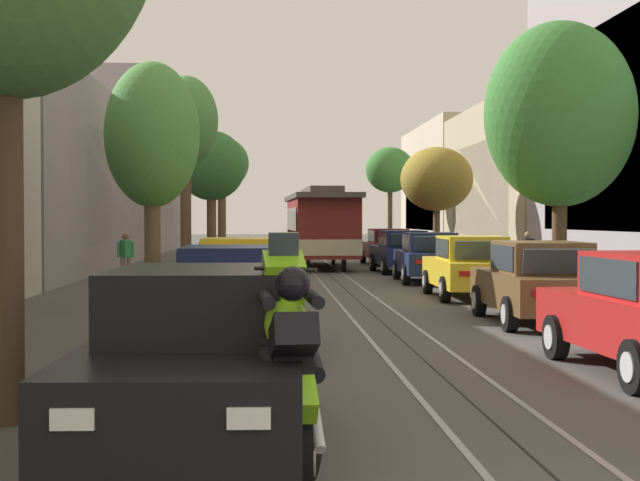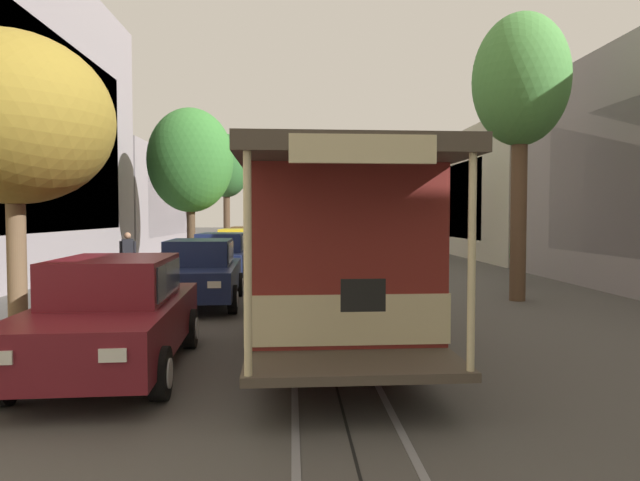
% 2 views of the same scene
% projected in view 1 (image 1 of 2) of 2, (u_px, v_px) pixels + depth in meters
% --- Properties ---
extents(ground_plane, '(174.50, 174.50, 0.00)m').
position_uv_depth(ground_plane, '(331.00, 276.00, 32.08)').
color(ground_plane, '#4C4947').
extents(trolley_track_rails, '(1.14, 77.80, 0.01)m').
position_uv_depth(trolley_track_rails, '(322.00, 269.00, 37.05)').
color(trolley_track_rails, gray).
rests_on(trolley_track_rails, ground).
extents(building_facade_left, '(5.65, 69.50, 10.18)m').
position_uv_depth(building_facade_left, '(67.00, 171.00, 39.93)').
color(building_facade_left, beige).
rests_on(building_facade_left, ground).
extents(building_facade_right, '(5.57, 69.50, 10.91)m').
position_uv_depth(building_facade_right, '(579.00, 165.00, 38.30)').
color(building_facade_right, gray).
rests_on(building_facade_right, ground).
extents(parked_car_black_near_left, '(2.09, 4.40, 1.58)m').
position_uv_depth(parked_car_black_near_left, '(198.00, 358.00, 8.02)').
color(parked_car_black_near_left, black).
rests_on(parked_car_black_near_left, ground).
extents(parked_car_navy_second_left, '(2.01, 4.36, 1.58)m').
position_uv_depth(parked_car_navy_second_left, '(229.00, 296.00, 14.50)').
color(parked_car_navy_second_left, '#19234C').
rests_on(parked_car_navy_second_left, ground).
extents(parked_car_yellow_mid_left, '(2.02, 4.37, 1.58)m').
position_uv_depth(parked_car_yellow_mid_left, '(236.00, 273.00, 20.64)').
color(parked_car_yellow_mid_left, gold).
rests_on(parked_car_yellow_mid_left, ground).
extents(parked_car_brown_mid_right, '(2.08, 4.39, 1.58)m').
position_uv_depth(parked_car_brown_mid_right, '(539.00, 282.00, 17.65)').
color(parked_car_brown_mid_right, brown).
rests_on(parked_car_brown_mid_right, ground).
extents(parked_car_yellow_fourth_right, '(2.06, 4.39, 1.58)m').
position_uv_depth(parked_car_yellow_fourth_right, '(470.00, 267.00, 23.32)').
color(parked_car_yellow_fourth_right, gold).
rests_on(parked_car_yellow_fourth_right, ground).
extents(parked_car_navy_fifth_right, '(2.10, 4.41, 1.58)m').
position_uv_depth(parked_car_navy_fifth_right, '(429.00, 257.00, 29.12)').
color(parked_car_navy_fifth_right, '#19234C').
rests_on(parked_car_navy_fifth_right, ground).
extents(parked_car_navy_sixth_right, '(2.13, 4.42, 1.58)m').
position_uv_depth(parked_car_navy_sixth_right, '(402.00, 251.00, 34.31)').
color(parked_car_navy_sixth_right, '#19234C').
rests_on(parked_car_navy_sixth_right, ground).
extents(parked_car_maroon_far_right, '(2.14, 4.42, 1.58)m').
position_uv_depth(parked_car_maroon_far_right, '(388.00, 247.00, 40.21)').
color(parked_car_maroon_far_right, maroon).
rests_on(parked_car_maroon_far_right, ground).
extents(street_tree_kerb_left_second, '(2.30, 2.21, 5.82)m').
position_uv_depth(street_tree_kerb_left_second, '(152.00, 137.00, 22.17)').
color(street_tree_kerb_left_second, brown).
rests_on(street_tree_kerb_left_second, ground).
extents(street_tree_kerb_left_mid, '(2.38, 2.52, 7.24)m').
position_uv_depth(street_tree_kerb_left_mid, '(186.00, 124.00, 33.50)').
color(street_tree_kerb_left_mid, brown).
rests_on(street_tree_kerb_left_mid, ground).
extents(street_tree_kerb_left_fourth, '(3.41, 2.78, 6.41)m').
position_uv_depth(street_tree_kerb_left_fourth, '(211.00, 167.00, 45.64)').
color(street_tree_kerb_left_fourth, brown).
rests_on(street_tree_kerb_left_fourth, ground).
extents(street_tree_kerb_left_far, '(3.38, 3.18, 7.13)m').
position_uv_depth(street_tree_kerb_left_far, '(222.00, 165.00, 57.34)').
color(street_tree_kerb_left_far, brown).
rests_on(street_tree_kerb_left_far, ground).
extents(street_tree_kerb_right_second, '(3.79, 3.06, 6.93)m').
position_uv_depth(street_tree_kerb_right_second, '(560.00, 115.00, 22.80)').
color(street_tree_kerb_right_second, '#4C3826').
rests_on(street_tree_kerb_right_second, ground).
extents(street_tree_kerb_right_mid, '(3.08, 3.27, 5.06)m').
position_uv_depth(street_tree_kerb_right_mid, '(437.00, 179.00, 38.95)').
color(street_tree_kerb_right_mid, brown).
rests_on(street_tree_kerb_right_mid, ground).
extents(street_tree_kerb_right_fourth, '(2.93, 2.51, 6.28)m').
position_uv_depth(street_tree_kerb_right_fourth, '(390.00, 171.00, 54.59)').
color(street_tree_kerb_right_fourth, '#4C3826').
rests_on(street_tree_kerb_right_fourth, ground).
extents(cable_car_trolley, '(2.80, 9.17, 3.28)m').
position_uv_depth(cable_car_trolley, '(321.00, 227.00, 37.74)').
color(cable_car_trolley, maroon).
rests_on(cable_car_trolley, ground).
extents(motorcycle_with_rider, '(0.54, 1.82, 1.91)m').
position_uv_depth(motorcycle_with_rider, '(289.00, 352.00, 7.00)').
color(motorcycle_with_rider, black).
rests_on(motorcycle_with_rider, ground).
extents(pedestrian_on_left_pavement, '(0.55, 0.42, 1.56)m').
position_uv_depth(pedestrian_on_left_pavement, '(126.00, 254.00, 29.61)').
color(pedestrian_on_left_pavement, slate).
rests_on(pedestrian_on_left_pavement, ground).
extents(pedestrian_on_right_pavement, '(0.55, 0.35, 1.61)m').
position_uv_depth(pedestrian_on_right_pavement, '(528.00, 254.00, 29.17)').
color(pedestrian_on_right_pavement, '#282D38').
rests_on(pedestrian_on_right_pavement, ground).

